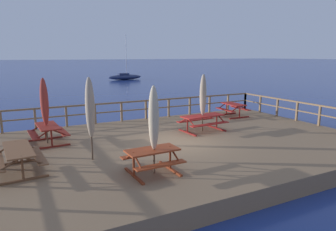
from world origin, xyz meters
TOP-DOWN VIEW (x-y plane):
  - ground_plane at (0.00, 0.00)m, footprint 600.00×600.00m
  - wooden_deck at (0.00, 0.00)m, footprint 16.34×10.22m
  - railing_waterside_far at (-0.00, 4.96)m, footprint 16.14×0.10m
  - railing_side_right at (8.02, -0.00)m, footprint 0.10×10.02m
  - picnic_table_mid_right at (-4.80, 2.22)m, footprint 1.52×1.84m
  - picnic_table_mid_centre at (-2.30, -2.69)m, footprint 1.65×1.45m
  - picnic_table_mid_left at (2.04, 1.11)m, footprint 2.20×1.54m
  - picnic_table_front_left at (5.63, 3.29)m, footprint 1.44×1.64m
  - picnic_table_front_right at (-5.96, -0.69)m, footprint 1.55×2.20m
  - patio_umbrella_tall_mid_right at (-4.85, 2.28)m, footprint 0.32×0.32m
  - patio_umbrella_short_back at (-2.26, -2.73)m, footprint 0.32×0.32m
  - patio_umbrella_tall_back_right at (2.02, 1.09)m, footprint 0.32×0.32m
  - patio_umbrella_tall_front at (-3.66, -0.61)m, footprint 0.32×0.32m
  - sailboat_distant at (11.64, 40.13)m, footprint 6.07×1.96m

SIDE VIEW (x-z plane):
  - ground_plane at x=0.00m, z-range 0.00..0.00m
  - wooden_deck at x=0.00m, z-range 0.00..0.61m
  - sailboat_distant at x=11.64m, z-range -3.35..4.37m
  - picnic_table_mid_centre at x=-2.30m, z-range 0.77..1.55m
  - picnic_table_front_left at x=5.63m, z-range 0.77..1.55m
  - picnic_table_mid_right at x=-4.80m, z-range 0.78..1.55m
  - picnic_table_front_right at x=-5.96m, z-range 0.79..1.56m
  - picnic_table_mid_left at x=2.04m, z-range 0.79..1.56m
  - railing_side_right at x=8.02m, z-range 0.79..1.88m
  - railing_waterside_far at x=0.00m, z-range 0.80..1.89m
  - patio_umbrella_tall_mid_right at x=-4.85m, z-range 0.98..3.69m
  - patio_umbrella_short_back at x=-2.26m, z-range 0.98..3.70m
  - patio_umbrella_tall_back_right at x=2.02m, z-range 0.98..3.71m
  - patio_umbrella_tall_front at x=-3.66m, z-range 1.00..3.89m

